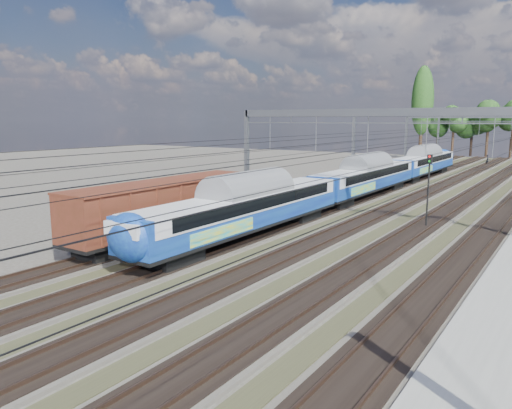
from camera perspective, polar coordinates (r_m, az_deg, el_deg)
The scene contains 8 objects.
ground at distance 18.18m, azimuth -26.75°, elevation -18.07°, with size 220.00×220.00×0.00m, color #47423A.
track_bed at distance 55.13m, azimuth 17.98°, elevation 0.80°, with size 21.00×130.00×0.34m.
catenary at distance 61.94m, azimuth 20.52°, elevation 7.45°, with size 25.65×130.00×9.00m.
poplar at distance 109.55m, azimuth 18.50°, elevation 11.14°, with size 4.40×4.40×19.04m.
emu_train at distance 52.93m, azimuth 12.41°, elevation 3.54°, with size 3.14×66.34×4.59m.
freight_boxcar at distance 34.15m, azimuth -10.34°, elevation -0.16°, with size 3.17×15.32×3.95m.
worker at distance 100.29m, azimuth 24.93°, elevation 4.66°, with size 0.69×0.45×1.89m, color black.
signal_near at distance 39.63m, azimuth 19.11°, elevation 2.46°, with size 0.38×0.35×5.59m.
Camera 1 is at (14.35, -7.62, 8.15)m, focal length 35.00 mm.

